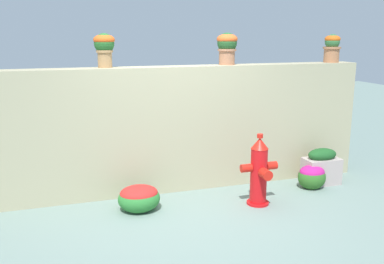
{
  "coord_description": "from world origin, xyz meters",
  "views": [
    {
      "loc": [
        -1.48,
        -4.6,
        2.17
      ],
      "look_at": [
        0.29,
        0.84,
        0.85
      ],
      "focal_mm": 40.4,
      "sensor_mm": 36.0,
      "label": 1
    }
  ],
  "objects_px": {
    "potted_plant_1": "(104,46)",
    "flower_bush_right": "(139,197)",
    "fire_hydrant": "(259,172)",
    "potted_plant_3": "(332,46)",
    "potted_plant_2": "(227,45)",
    "planter_box": "(321,167)",
    "flower_bush_left": "(312,176)"
  },
  "relations": [
    {
      "from": "potted_plant_1",
      "to": "planter_box",
      "type": "height_order",
      "value": "potted_plant_1"
    },
    {
      "from": "fire_hydrant",
      "to": "flower_bush_left",
      "type": "height_order",
      "value": "fire_hydrant"
    },
    {
      "from": "potted_plant_3",
      "to": "flower_bush_right",
      "type": "bearing_deg",
      "value": -168.68
    },
    {
      "from": "potted_plant_1",
      "to": "potted_plant_3",
      "type": "height_order",
      "value": "potted_plant_1"
    },
    {
      "from": "flower_bush_right",
      "to": "fire_hydrant",
      "type": "bearing_deg",
      "value": -10.68
    },
    {
      "from": "flower_bush_left",
      "to": "potted_plant_1",
      "type": "bearing_deg",
      "value": 167.18
    },
    {
      "from": "potted_plant_1",
      "to": "potted_plant_2",
      "type": "xyz_separation_m",
      "value": [
        1.69,
        -0.01,
        -0.01
      ]
    },
    {
      "from": "potted_plant_2",
      "to": "fire_hydrant",
      "type": "height_order",
      "value": "potted_plant_2"
    },
    {
      "from": "flower_bush_left",
      "to": "flower_bush_right",
      "type": "xyz_separation_m",
      "value": [
        -2.5,
        -0.02,
        -0.01
      ]
    },
    {
      "from": "potted_plant_2",
      "to": "potted_plant_3",
      "type": "height_order",
      "value": "potted_plant_2"
    },
    {
      "from": "potted_plant_2",
      "to": "planter_box",
      "type": "bearing_deg",
      "value": -21.14
    },
    {
      "from": "flower_bush_left",
      "to": "flower_bush_right",
      "type": "distance_m",
      "value": 2.5
    },
    {
      "from": "planter_box",
      "to": "potted_plant_3",
      "type": "bearing_deg",
      "value": 51.65
    },
    {
      "from": "potted_plant_2",
      "to": "flower_bush_left",
      "type": "relative_size",
      "value": 1.1
    },
    {
      "from": "potted_plant_1",
      "to": "flower_bush_right",
      "type": "height_order",
      "value": "potted_plant_1"
    },
    {
      "from": "potted_plant_2",
      "to": "planter_box",
      "type": "height_order",
      "value": "potted_plant_2"
    },
    {
      "from": "flower_bush_right",
      "to": "planter_box",
      "type": "relative_size",
      "value": 0.99
    },
    {
      "from": "potted_plant_2",
      "to": "flower_bush_left",
      "type": "xyz_separation_m",
      "value": [
        1.08,
        -0.63,
        -1.82
      ]
    },
    {
      "from": "potted_plant_2",
      "to": "planter_box",
      "type": "relative_size",
      "value": 0.83
    },
    {
      "from": "flower_bush_left",
      "to": "potted_plant_2",
      "type": "bearing_deg",
      "value": 150.01
    },
    {
      "from": "fire_hydrant",
      "to": "flower_bush_right",
      "type": "bearing_deg",
      "value": 169.32
    },
    {
      "from": "potted_plant_1",
      "to": "flower_bush_right",
      "type": "relative_size",
      "value": 0.83
    },
    {
      "from": "potted_plant_3",
      "to": "flower_bush_left",
      "type": "xyz_separation_m",
      "value": [
        -0.61,
        -0.6,
        -1.79
      ]
    },
    {
      "from": "potted_plant_1",
      "to": "potted_plant_2",
      "type": "bearing_deg",
      "value": -0.18
    },
    {
      "from": "potted_plant_2",
      "to": "fire_hydrant",
      "type": "distance_m",
      "value": 1.83
    },
    {
      "from": "potted_plant_3",
      "to": "potted_plant_1",
      "type": "bearing_deg",
      "value": 179.48
    },
    {
      "from": "potted_plant_2",
      "to": "fire_hydrant",
      "type": "relative_size",
      "value": 0.47
    },
    {
      "from": "flower_bush_left",
      "to": "planter_box",
      "type": "bearing_deg",
      "value": 26.96
    },
    {
      "from": "flower_bush_right",
      "to": "planter_box",
      "type": "bearing_deg",
      "value": 2.94
    },
    {
      "from": "potted_plant_2",
      "to": "flower_bush_right",
      "type": "distance_m",
      "value": 2.4
    },
    {
      "from": "potted_plant_1",
      "to": "planter_box",
      "type": "bearing_deg",
      "value": -9.71
    },
    {
      "from": "potted_plant_1",
      "to": "fire_hydrant",
      "type": "relative_size",
      "value": 0.47
    }
  ]
}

